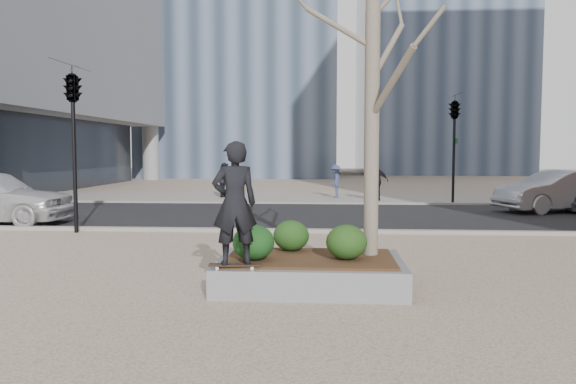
{
  "coord_description": "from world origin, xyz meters",
  "views": [
    {
      "loc": [
        1.26,
        -9.03,
        2.22
      ],
      "look_at": [
        0.5,
        2.0,
        1.4
      ],
      "focal_mm": 35.0,
      "sensor_mm": 36.0,
      "label": 1
    }
  ],
  "objects": [
    {
      "name": "ground",
      "position": [
        0.0,
        0.0,
        0.0
      ],
      "size": [
        120.0,
        120.0,
        0.0
      ],
      "primitive_type": "plane",
      "color": "tan",
      "rests_on": "ground"
    },
    {
      "name": "street",
      "position": [
        0.0,
        10.0,
        0.01
      ],
      "size": [
        60.0,
        8.0,
        0.02
      ],
      "primitive_type": "cube",
      "color": "black",
      "rests_on": "ground"
    },
    {
      "name": "far_sidewalk",
      "position": [
        0.0,
        17.0,
        0.01
      ],
      "size": [
        60.0,
        6.0,
        0.02
      ],
      "primitive_type": "cube",
      "color": "gray",
      "rests_on": "ground"
    },
    {
      "name": "planter",
      "position": [
        1.0,
        0.0,
        0.23
      ],
      "size": [
        3.0,
        2.0,
        0.45
      ],
      "primitive_type": "cube",
      "color": "gray",
      "rests_on": "ground"
    },
    {
      "name": "planter_mulch",
      "position": [
        1.0,
        0.0,
        0.47
      ],
      "size": [
        2.7,
        1.7,
        0.04
      ],
      "primitive_type": "cube",
      "color": "#382314",
      "rests_on": "planter"
    },
    {
      "name": "sycamore_tree",
      "position": [
        2.0,
        0.3,
        3.79
      ],
      "size": [
        2.8,
        2.8,
        6.6
      ],
      "primitive_type": null,
      "color": "gray",
      "rests_on": "planter_mulch"
    },
    {
      "name": "shrub_left",
      "position": [
        0.11,
        -0.32,
        0.77
      ],
      "size": [
        0.66,
        0.66,
        0.56
      ],
      "primitive_type": "ellipsoid",
      "color": "#144017",
      "rests_on": "planter_mulch"
    },
    {
      "name": "shrub_middle",
      "position": [
        0.66,
        0.54,
        0.75
      ],
      "size": [
        0.62,
        0.62,
        0.53
      ],
      "primitive_type": "ellipsoid",
      "color": "#133C14",
      "rests_on": "planter_mulch"
    },
    {
      "name": "shrub_right",
      "position": [
        1.58,
        -0.17,
        0.77
      ],
      "size": [
        0.65,
        0.65,
        0.56
      ],
      "primitive_type": "ellipsoid",
      "color": "#193E13",
      "rests_on": "planter_mulch"
    },
    {
      "name": "skateboard",
      "position": [
        -0.1,
        -0.82,
        0.49
      ],
      "size": [
        0.79,
        0.26,
        0.08
      ],
      "primitive_type": null,
      "rotation": [
        0.0,
        0.0,
        0.08
      ],
      "color": "black",
      "rests_on": "planter"
    },
    {
      "name": "skateboarder",
      "position": [
        -0.1,
        -0.82,
        1.44
      ],
      "size": [
        0.77,
        0.63,
        1.83
      ],
      "primitive_type": "imported",
      "rotation": [
        0.0,
        0.0,
        3.46
      ],
      "color": "black",
      "rests_on": "skateboard"
    },
    {
      "name": "car_silver",
      "position": [
        9.56,
        11.66,
        0.76
      ],
      "size": [
        4.78,
        3.02,
        1.49
      ],
      "primitive_type": "imported",
      "rotation": [
        0.0,
        0.0,
        5.06
      ],
      "color": "#ACAEB4",
      "rests_on": "street"
    },
    {
      "name": "pedestrian_a",
      "position": [
        -3.52,
        17.08,
        0.82
      ],
      "size": [
        0.67,
        0.82,
        1.6
      ],
      "primitive_type": "imported",
      "rotation": [
        0.0,
        0.0,
        1.65
      ],
      "color": "black",
      "rests_on": "far_sidewalk"
    },
    {
      "name": "pedestrian_b",
      "position": [
        1.66,
        17.07,
        0.79
      ],
      "size": [
        0.74,
        1.08,
        1.54
      ],
      "primitive_type": "imported",
      "rotation": [
        0.0,
        0.0,
        4.53
      ],
      "color": "#363E62",
      "rests_on": "far_sidewalk"
    },
    {
      "name": "pedestrian_c",
      "position": [
        3.44,
        15.67,
        0.88
      ],
      "size": [
        1.02,
        0.46,
        1.71
      ],
      "primitive_type": "imported",
      "rotation": [
        0.0,
        0.0,
        3.1
      ],
      "color": "black",
      "rests_on": "far_sidewalk"
    },
    {
      "name": "traffic_light_near",
      "position": [
        -5.5,
        5.6,
        2.25
      ],
      "size": [
        0.6,
        2.48,
        4.5
      ],
      "primitive_type": null,
      "color": "black",
      "rests_on": "ground"
    },
    {
      "name": "traffic_light_far",
      "position": [
        6.5,
        14.6,
        2.25
      ],
      "size": [
        0.6,
        2.48,
        4.5
      ],
      "primitive_type": null,
      "color": "black",
      "rests_on": "ground"
    }
  ]
}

